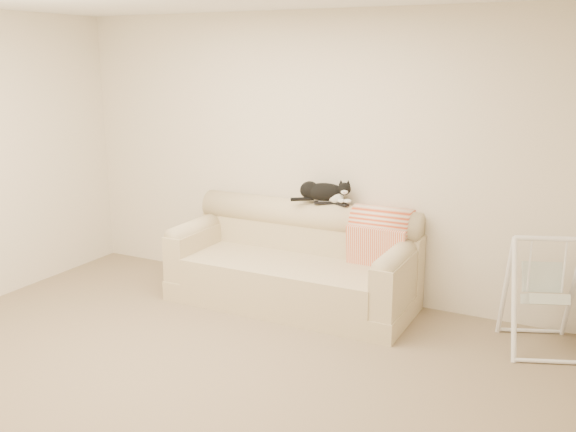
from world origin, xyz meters
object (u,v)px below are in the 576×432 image
object	(u,v)px
remote_a	(324,202)
baby_swing	(544,293)
remote_b	(341,204)
sofa	(295,265)
tuxedo_cat	(324,192)

from	to	relation	value
remote_a	baby_swing	size ratio (longest dim) A/B	0.20
remote_b	baby_swing	distance (m)	1.85
sofa	baby_swing	xyz separation A→B (m)	(2.12, -0.01, 0.10)
tuxedo_cat	baby_swing	distance (m)	2.04
remote_a	baby_swing	bearing A→B (deg)	-6.65
remote_a	sofa	bearing A→B (deg)	-130.29
sofa	remote_a	world-z (taller)	remote_a
remote_a	baby_swing	xyz separation A→B (m)	(1.93, -0.23, -0.46)
remote_b	tuxedo_cat	distance (m)	0.20
remote_b	tuxedo_cat	size ratio (longest dim) A/B	0.32
tuxedo_cat	baby_swing	world-z (taller)	tuxedo_cat
sofa	tuxedo_cat	distance (m)	0.71
remote_a	remote_b	world-z (taller)	remote_a
remote_b	sofa	bearing A→B (deg)	-145.63
sofa	remote_b	distance (m)	0.69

